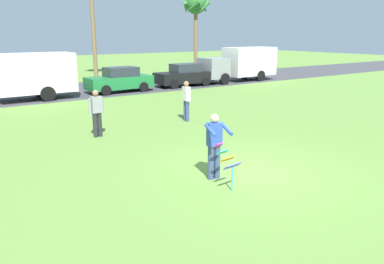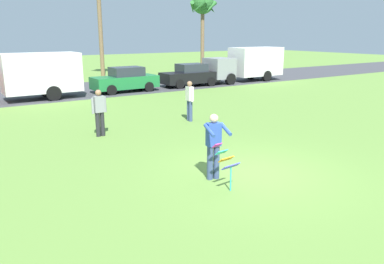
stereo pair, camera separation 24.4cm
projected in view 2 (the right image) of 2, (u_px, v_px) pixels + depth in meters
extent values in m
plane|color=olive|center=(253.00, 173.00, 10.47)|extent=(120.00, 120.00, 0.00)
cube|color=#424247|center=(65.00, 91.00, 25.22)|extent=(120.00, 8.00, 0.01)
cylinder|color=#384772|center=(216.00, 162.00, 9.99)|extent=(0.16, 0.16, 0.90)
cylinder|color=#384772|center=(210.00, 163.00, 9.93)|extent=(0.16, 0.16, 0.90)
cube|color=#2D4CA5|center=(214.00, 134.00, 9.77)|extent=(0.40, 0.30, 0.60)
sphere|color=beige|center=(214.00, 118.00, 9.67)|extent=(0.22, 0.22, 0.22)
cylinder|color=#2D4CA5|center=(226.00, 129.00, 9.58)|extent=(0.22, 0.59, 0.24)
cylinder|color=#2D4CA5|center=(209.00, 130.00, 9.43)|extent=(0.22, 0.59, 0.24)
cube|color=#D83399|center=(217.00, 145.00, 9.40)|extent=(0.24, 0.16, 0.12)
cube|color=#33BFBF|center=(222.00, 152.00, 9.32)|extent=(0.33, 0.17, 0.12)
cube|color=orange|center=(226.00, 159.00, 9.23)|extent=(0.43, 0.18, 0.12)
cube|color=#4C4CCC|center=(231.00, 166.00, 9.14)|extent=(0.52, 0.19, 0.12)
cylinder|color=#33BFBF|center=(231.00, 179.00, 9.22)|extent=(0.04, 0.04, 0.63)
cube|color=silver|center=(41.00, 73.00, 21.91)|extent=(4.21, 2.03, 2.20)
cylinder|color=black|center=(54.00, 93.00, 21.64)|extent=(0.84, 0.29, 0.84)
cylinder|color=black|center=(45.00, 89.00, 23.12)|extent=(0.84, 0.29, 0.84)
cube|color=#1E7238|center=(125.00, 82.00, 24.86)|extent=(4.23, 1.79, 0.76)
cube|color=#282D38|center=(127.00, 72.00, 24.77)|extent=(2.04, 1.44, 0.60)
cylinder|color=black|center=(111.00, 90.00, 23.58)|extent=(0.64, 0.23, 0.64)
cylinder|color=black|center=(101.00, 87.00, 24.86)|extent=(0.64, 0.23, 0.64)
cylinder|color=black|center=(149.00, 87.00, 25.01)|extent=(0.64, 0.23, 0.64)
cylinder|color=black|center=(138.00, 84.00, 26.29)|extent=(0.64, 0.23, 0.64)
cube|color=black|center=(190.00, 77.00, 27.53)|extent=(4.25, 1.82, 0.76)
cube|color=#282D38|center=(192.00, 68.00, 27.44)|extent=(2.05, 1.45, 0.60)
cylinder|color=black|center=(180.00, 84.00, 26.28)|extent=(0.65, 0.24, 0.64)
cylinder|color=black|center=(169.00, 82.00, 27.61)|extent=(0.65, 0.24, 0.64)
cylinder|color=black|center=(211.00, 82.00, 27.61)|extent=(0.65, 0.24, 0.64)
cylinder|color=black|center=(199.00, 80.00, 28.94)|extent=(0.65, 0.24, 0.64)
cube|color=gray|center=(219.00, 68.00, 28.76)|extent=(1.82, 1.92, 1.50)
cube|color=silver|center=(256.00, 61.00, 30.68)|extent=(4.22, 2.05, 2.20)
cylinder|color=black|center=(230.00, 79.00, 28.40)|extent=(0.84, 0.29, 0.84)
cylinder|color=black|center=(215.00, 77.00, 29.87)|extent=(0.84, 0.29, 0.84)
cylinder|color=black|center=(267.00, 76.00, 30.41)|extent=(0.84, 0.29, 0.84)
cylinder|color=black|center=(251.00, 74.00, 31.89)|extent=(0.84, 0.29, 0.84)
cylinder|color=brown|center=(100.00, 30.00, 32.98)|extent=(0.36, 0.36, 7.92)
cylinder|color=brown|center=(202.00, 39.00, 37.40)|extent=(0.36, 0.36, 6.32)
sphere|color=#2D6B2D|center=(203.00, 3.00, 36.56)|extent=(2.10, 2.10, 2.10)
cone|color=#2D6B2D|center=(211.00, 8.00, 37.18)|extent=(0.44, 1.56, 1.28)
cone|color=#2D6B2D|center=(200.00, 8.00, 37.56)|extent=(1.62, 0.90, 1.28)
cone|color=#2D6B2D|center=(193.00, 8.00, 36.72)|extent=(1.27, 1.52, 1.28)
cone|color=#2D6B2D|center=(199.00, 7.00, 35.81)|extent=(1.27, 1.52, 1.28)
cone|color=#2D6B2D|center=(211.00, 7.00, 36.10)|extent=(1.62, 0.90, 1.28)
cylinder|color=#26262B|center=(98.00, 125.00, 14.09)|extent=(0.16, 0.16, 0.90)
cylinder|color=#26262B|center=(102.00, 124.00, 14.20)|extent=(0.16, 0.16, 0.90)
cube|color=gray|center=(99.00, 104.00, 13.96)|extent=(0.37, 0.24, 0.60)
sphere|color=#9E7051|center=(98.00, 93.00, 13.85)|extent=(0.22, 0.22, 0.22)
cylinder|color=gray|center=(93.00, 106.00, 13.83)|extent=(0.09, 0.09, 0.58)
cylinder|color=gray|center=(105.00, 104.00, 14.11)|extent=(0.09, 0.09, 0.58)
cylinder|color=#384772|center=(191.00, 111.00, 16.54)|extent=(0.16, 0.16, 0.90)
cylinder|color=#384772|center=(189.00, 110.00, 16.69)|extent=(0.16, 0.16, 0.90)
cube|color=silver|center=(190.00, 94.00, 16.43)|extent=(0.26, 0.38, 0.60)
sphere|color=#9E7051|center=(190.00, 84.00, 16.32)|extent=(0.22, 0.22, 0.22)
cylinder|color=silver|center=(192.00, 95.00, 16.23)|extent=(0.09, 0.09, 0.58)
cylinder|color=silver|center=(187.00, 94.00, 16.64)|extent=(0.09, 0.09, 0.58)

